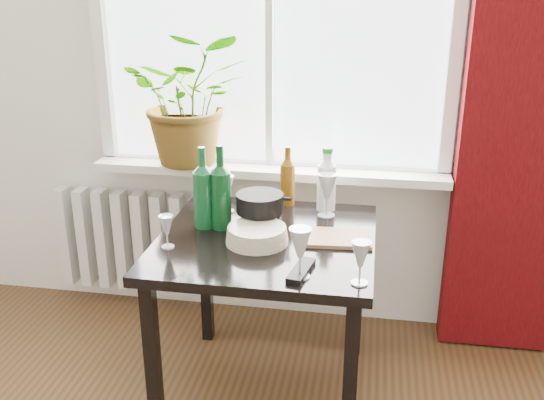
% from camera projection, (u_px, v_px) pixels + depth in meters
% --- Properties ---
extents(window, '(1.72, 0.08, 1.62)m').
position_uv_depth(window, '(271.00, 2.00, 2.74)').
color(window, white).
rests_on(window, ground).
extents(windowsill, '(1.72, 0.20, 0.04)m').
position_uv_depth(windowsill, '(268.00, 170.00, 2.94)').
color(windowsill, white).
rests_on(windowsill, ground).
extents(curtain, '(0.50, 0.12, 2.56)m').
position_uv_depth(curtain, '(526.00, 80.00, 2.57)').
color(curtain, '#3B0507').
rests_on(curtain, ground).
extents(radiator, '(0.80, 0.10, 0.55)m').
position_uv_depth(radiator, '(132.00, 241.00, 3.24)').
color(radiator, silver).
rests_on(radiator, ground).
extents(table, '(0.85, 0.85, 0.74)m').
position_uv_depth(table, '(267.00, 258.00, 2.43)').
color(table, black).
rests_on(table, ground).
extents(potted_plant, '(0.66, 0.60, 0.63)m').
position_uv_depth(potted_plant, '(191.00, 99.00, 2.88)').
color(potted_plant, '#40771F').
rests_on(potted_plant, windowsill).
extents(wine_bottle_left, '(0.11, 0.11, 0.34)m').
position_uv_depth(wine_bottle_left, '(203.00, 187.00, 2.44)').
color(wine_bottle_left, '#0E4922').
rests_on(wine_bottle_left, table).
extents(wine_bottle_right, '(0.09, 0.09, 0.35)m').
position_uv_depth(wine_bottle_right, '(221.00, 187.00, 2.43)').
color(wine_bottle_right, '#0B3B18').
rests_on(wine_bottle_right, table).
extents(bottle_amber, '(0.09, 0.09, 0.27)m').
position_uv_depth(bottle_amber, '(288.00, 175.00, 2.70)').
color(bottle_amber, brown).
rests_on(bottle_amber, table).
extents(cleaning_bottle, '(0.10, 0.10, 0.29)m').
position_uv_depth(cleaning_bottle, '(327.00, 179.00, 2.63)').
color(cleaning_bottle, white).
rests_on(cleaning_bottle, table).
extents(wineglass_front_right, '(0.10, 0.10, 0.19)m').
position_uv_depth(wineglass_front_right, '(300.00, 253.00, 2.05)').
color(wineglass_front_right, silver).
rests_on(wineglass_front_right, table).
extents(wineglass_far_right, '(0.08, 0.08, 0.16)m').
position_uv_depth(wineglass_far_right, '(360.00, 263.00, 2.01)').
color(wineglass_far_right, '#B3B8C0').
rests_on(wineglass_far_right, table).
extents(wineglass_back_center, '(0.11, 0.11, 0.20)m').
position_uv_depth(wineglass_back_center, '(327.00, 195.00, 2.57)').
color(wineglass_back_center, silver).
rests_on(wineglass_back_center, table).
extents(wineglass_back_left, '(0.09, 0.09, 0.17)m').
position_uv_depth(wineglass_back_left, '(226.00, 194.00, 2.63)').
color(wineglass_back_left, silver).
rests_on(wineglass_back_left, table).
extents(wineglass_front_left, '(0.07, 0.07, 0.13)m').
position_uv_depth(wineglass_front_left, '(167.00, 231.00, 2.28)').
color(wineglass_front_left, silver).
rests_on(wineglass_front_left, table).
extents(plate_stack, '(0.25, 0.25, 0.07)m').
position_uv_depth(plate_stack, '(257.00, 235.00, 2.33)').
color(plate_stack, beige).
rests_on(plate_stack, table).
extents(fondue_pot, '(0.28, 0.26, 0.15)m').
position_uv_depth(fondue_pot, '(260.00, 211.00, 2.46)').
color(fondue_pot, black).
rests_on(fondue_pot, table).
extents(tv_remote, '(0.09, 0.19, 0.02)m').
position_uv_depth(tv_remote, '(301.00, 271.00, 2.10)').
color(tv_remote, black).
rests_on(tv_remote, table).
extents(cutting_board, '(0.29, 0.20, 0.02)m').
position_uv_depth(cutting_board, '(335.00, 238.00, 2.37)').
color(cutting_board, '#9D6647').
rests_on(cutting_board, table).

